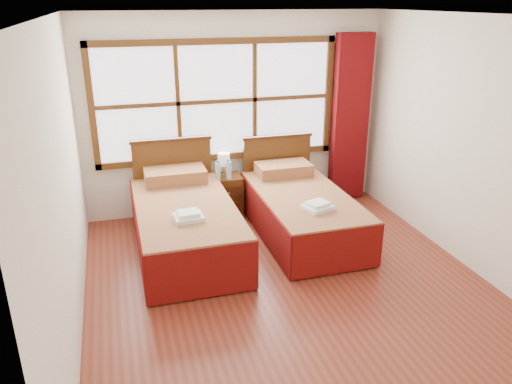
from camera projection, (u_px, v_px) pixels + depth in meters
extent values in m
plane|color=maroon|center=(291.00, 289.00, 5.02)|extent=(4.50, 4.50, 0.00)
plane|color=white|center=(299.00, 16.00, 4.08)|extent=(4.50, 4.50, 0.00)
plane|color=silver|center=(235.00, 115.00, 6.56)|extent=(4.00, 0.00, 4.00)
plane|color=silver|center=(63.00, 188.00, 4.03)|extent=(0.00, 4.50, 4.50)
plane|color=silver|center=(479.00, 149.00, 5.07)|extent=(0.00, 4.50, 4.50)
cube|color=white|center=(217.00, 101.00, 6.40)|extent=(3.00, 0.02, 1.40)
cube|color=#4F2C11|center=(219.00, 157.00, 6.65)|extent=(3.16, 0.06, 0.08)
cube|color=#4F2C11|center=(215.00, 41.00, 6.11)|extent=(3.16, 0.06, 0.08)
cube|color=#4F2C11|center=(91.00, 108.00, 5.98)|extent=(0.08, 0.06, 1.56)
cube|color=#4F2C11|center=(328.00, 95.00, 6.78)|extent=(0.08, 0.06, 1.56)
cube|color=#4F2C11|center=(178.00, 104.00, 6.25)|extent=(0.05, 0.05, 1.40)
cube|color=#4F2C11|center=(255.00, 99.00, 6.51)|extent=(0.05, 0.05, 1.40)
cube|color=#4F2C11|center=(217.00, 101.00, 6.38)|extent=(3.00, 0.05, 0.05)
cube|color=#680A0D|center=(350.00, 119.00, 6.90)|extent=(0.50, 0.16, 2.30)
cube|color=#3E1E0C|center=(187.00, 238.00, 5.75)|extent=(0.96, 1.92, 0.31)
cube|color=maroon|center=(185.00, 215.00, 5.64)|extent=(1.08, 2.13, 0.26)
cube|color=maroon|center=(138.00, 233.00, 5.56)|extent=(0.03, 2.13, 0.53)
cube|color=maroon|center=(232.00, 222.00, 5.84)|extent=(0.03, 2.13, 0.53)
cube|color=maroon|center=(203.00, 273.00, 4.75)|extent=(1.08, 0.03, 0.53)
cube|color=maroon|center=(175.00, 175.00, 6.26)|extent=(0.75, 0.44, 0.17)
cube|color=#4F2C11|center=(173.00, 179.00, 6.52)|extent=(1.00, 0.06, 1.05)
cube|color=#3E1E0C|center=(171.00, 140.00, 6.33)|extent=(1.05, 0.08, 0.04)
cube|color=#3E1E0C|center=(302.00, 224.00, 6.12)|extent=(0.91, 1.81, 0.30)
cube|color=maroon|center=(303.00, 203.00, 6.02)|extent=(1.01, 2.01, 0.25)
cube|color=maroon|center=(263.00, 219.00, 5.95)|extent=(0.03, 2.01, 0.50)
cube|color=maroon|center=(341.00, 210.00, 6.21)|extent=(0.03, 2.01, 0.50)
cube|color=maroon|center=(337.00, 252.00, 5.18)|extent=(1.01, 0.03, 0.50)
cube|color=maroon|center=(283.00, 169.00, 6.60)|extent=(0.71, 0.41, 0.16)
cube|color=#4F2C11|center=(277.00, 172.00, 6.90)|extent=(0.95, 0.06, 0.98)
cube|color=#3E1E0C|center=(277.00, 136.00, 6.72)|extent=(0.98, 0.08, 0.04)
cube|color=#4F2C11|center=(226.00, 195.00, 6.66)|extent=(0.41, 0.37, 0.55)
cube|color=#3E1E0C|center=(229.00, 209.00, 6.52)|extent=(0.36, 0.02, 0.16)
cube|color=#3E1E0C|center=(229.00, 193.00, 6.44)|extent=(0.36, 0.02, 0.16)
sphere|color=#A97B39|center=(229.00, 209.00, 6.51)|extent=(0.03, 0.03, 0.03)
sphere|color=#A97B39|center=(229.00, 193.00, 6.43)|extent=(0.03, 0.03, 0.03)
cube|color=white|center=(188.00, 217.00, 5.20)|extent=(0.31, 0.28, 0.05)
cube|color=white|center=(188.00, 213.00, 5.19)|extent=(0.23, 0.21, 0.04)
cube|color=white|center=(318.00, 207.00, 5.54)|extent=(0.36, 0.33, 0.05)
cube|color=white|center=(318.00, 204.00, 5.52)|extent=(0.27, 0.25, 0.04)
cylinder|color=gold|center=(224.00, 175.00, 6.57)|extent=(0.10, 0.10, 0.02)
cylinder|color=gold|center=(224.00, 170.00, 6.55)|extent=(0.02, 0.02, 0.13)
cylinder|color=white|center=(224.00, 159.00, 6.49)|extent=(0.16, 0.16, 0.16)
cylinder|color=#ACCADE|center=(218.00, 171.00, 6.40)|extent=(0.07, 0.07, 0.23)
cylinder|color=#175FAE|center=(218.00, 162.00, 6.35)|extent=(0.03, 0.03, 0.03)
cylinder|color=#ACCADE|center=(229.00, 170.00, 6.42)|extent=(0.07, 0.07, 0.23)
cylinder|color=#175FAE|center=(228.00, 161.00, 6.37)|extent=(0.03, 0.03, 0.03)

